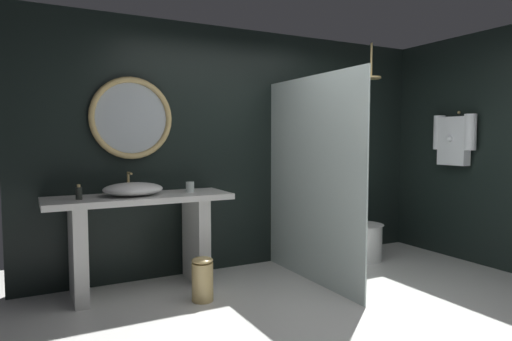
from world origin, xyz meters
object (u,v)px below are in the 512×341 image
tumbler_cup (190,187)px  soap_dispenser (79,193)px  round_wall_mirror (132,118)px  toilet (361,237)px  vessel_sink (133,189)px  waste_bin (202,279)px  rain_shower_head (371,75)px  hanging_bathrobe (454,138)px

tumbler_cup → soap_dispenser: 1.02m
round_wall_mirror → toilet: (2.56, -0.37, -1.35)m
vessel_sink → round_wall_mirror: round_wall_mirror is taller
tumbler_cup → round_wall_mirror: size_ratio=0.13×
vessel_sink → round_wall_mirror: size_ratio=0.68×
tumbler_cup → waste_bin: size_ratio=0.27×
soap_dispenser → toilet: 3.16m
waste_bin → round_wall_mirror: bearing=118.1°
rain_shower_head → tumbler_cup: bearing=175.4°
toilet → tumbler_cup: bearing=177.0°
soap_dispenser → waste_bin: 1.29m
vessel_sink → soap_dispenser: 0.47m
hanging_bathrobe → toilet: hanging_bathrobe is taller
soap_dispenser → hanging_bathrobe: (4.02, -0.54, 0.47)m
vessel_sink → rain_shower_head: rain_shower_head is taller
toilet → round_wall_mirror: bearing=171.7°
rain_shower_head → soap_dispenser: bearing=177.9°
hanging_bathrobe → waste_bin: 3.32m
soap_dispenser → waste_bin: bearing=-25.9°
round_wall_mirror → waste_bin: size_ratio=2.04×
soap_dispenser → waste_bin: size_ratio=0.33×
rain_shower_head → toilet: (-0.05, 0.06, -1.89)m
tumbler_cup → hanging_bathrobe: 3.10m
soap_dispenser → round_wall_mirror: bearing=31.5°
tumbler_cup → soap_dispenser: bearing=-176.9°
rain_shower_head → toilet: rain_shower_head is taller
vessel_sink → waste_bin: bearing=-46.8°
round_wall_mirror → rain_shower_head: 2.70m
soap_dispenser → round_wall_mirror: 0.90m
vessel_sink → toilet: 2.71m
vessel_sink → round_wall_mirror: bearing=78.0°
round_wall_mirror → hanging_bathrobe: size_ratio=1.26×
tumbler_cup → waste_bin: tumbler_cup is taller
hanging_bathrobe → waste_bin: hanging_bathrobe is taller
vessel_sink → waste_bin: vessel_sink is taller
soap_dispenser → round_wall_mirror: (0.53, 0.32, 0.66)m
tumbler_cup → rain_shower_head: size_ratio=0.26×
soap_dispenser → rain_shower_head: 3.35m
soap_dispenser → hanging_bathrobe: hanging_bathrobe is taller
tumbler_cup → soap_dispenser: (-1.01, -0.05, 0.01)m
waste_bin → tumbler_cup: bearing=81.8°
round_wall_mirror → toilet: 2.92m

